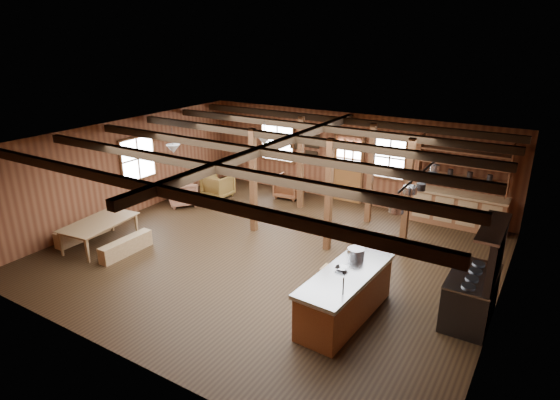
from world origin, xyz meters
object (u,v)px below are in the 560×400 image
at_px(commercial_range, 474,290).
at_px(armchair_c, 183,193).
at_px(kitchen_island, 345,295).
at_px(dining_table, 102,234).
at_px(armchair_a, 218,186).
at_px(armchair_b, 289,186).

distance_m(commercial_range, armchair_c, 9.03).
relative_size(kitchen_island, armchair_c, 3.00).
height_order(dining_table, armchair_c, armchair_c).
xyz_separation_m(commercial_range, armchair_c, (-8.85, 1.79, -0.25)).
height_order(commercial_range, dining_table, commercial_range).
distance_m(dining_table, armchair_c, 3.31).
xyz_separation_m(armchair_a, armchair_b, (1.99, 1.18, -0.01)).
bearing_deg(kitchen_island, armchair_b, 132.87).
bearing_deg(armchair_a, armchair_b, -148.07).
height_order(kitchen_island, armchair_c, kitchen_island).
relative_size(armchair_b, armchair_c, 0.96).
height_order(commercial_range, armchair_c, commercial_range).
distance_m(dining_table, armchair_b, 6.02).
height_order(dining_table, armchair_a, armchair_a).
bearing_deg(armchair_a, commercial_range, 161.90).
height_order(armchair_a, armchair_c, same).
distance_m(commercial_range, armchair_b, 7.61).
xyz_separation_m(dining_table, armchair_b, (2.15, 5.62, 0.05)).
bearing_deg(armchair_c, dining_table, 133.77).
bearing_deg(kitchen_island, commercial_range, 33.18).
xyz_separation_m(dining_table, armchair_a, (0.16, 4.44, 0.06)).
xyz_separation_m(dining_table, armchair_c, (-0.30, 3.29, 0.06)).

